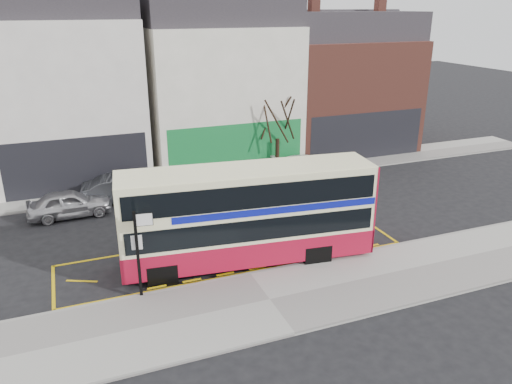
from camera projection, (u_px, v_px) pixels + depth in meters
name	position (u px, v px, depth m)	size (l,w,h in m)	color
ground	(247.00, 272.00, 19.32)	(120.00, 120.00, 0.00)	black
pavement	(270.00, 301.00, 17.29)	(40.00, 4.00, 0.15)	#9F9D96
kerb	(250.00, 275.00, 18.97)	(40.00, 0.15, 0.15)	gray
far_pavement	(181.00, 182.00, 28.88)	(50.00, 3.00, 0.15)	#9F9D96
road_markings	(233.00, 254.00, 20.72)	(14.00, 3.40, 0.01)	#DBB30B
terrace_left	(66.00, 86.00, 28.64)	(8.00, 8.01, 11.80)	white
terrace_green_shop	(216.00, 82.00, 31.79)	(9.00, 8.01, 11.30)	white
terrace_right	(339.00, 83.00, 35.04)	(9.00, 8.01, 10.30)	brown
double_decker_bus	(249.00, 214.00, 19.40)	(10.04, 3.37, 3.93)	#FDF9C0
bus_stop_post	(139.00, 246.00, 16.88)	(0.78, 0.20, 3.17)	black
car_silver	(70.00, 204.00, 24.16)	(1.58, 3.92, 1.34)	#ACABB0
car_grey	(125.00, 189.00, 25.99)	(1.51, 4.34, 1.43)	#3B3D42
car_white	(307.00, 166.00, 30.00)	(1.73, 4.24, 1.23)	white
street_tree_right	(278.00, 108.00, 29.16)	(2.74, 2.74, 5.93)	black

